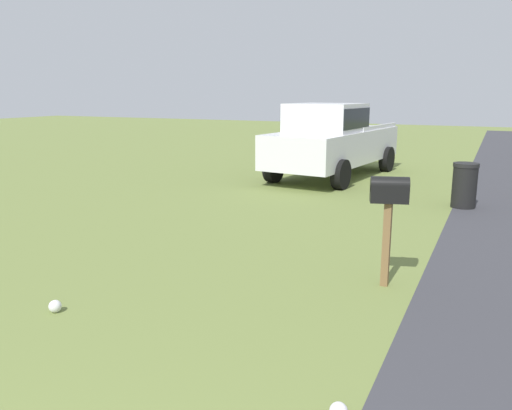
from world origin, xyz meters
The scene contains 4 objects.
mailbox centered at (6.30, -0.60, 1.11)m, with size 0.32×0.49×1.39m.
pickup_truck centered at (14.13, 2.53, 1.11)m, with size 5.58×2.72×2.09m.
trash_bin centered at (11.54, -1.18, 0.48)m, with size 0.52×0.52×0.95m.
litter_bag_by_mailbox centered at (3.92, 2.53, 0.07)m, with size 0.14×0.14×0.14m, color silver.
Camera 1 is at (0.08, -1.76, 2.39)m, focal length 35.98 mm.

